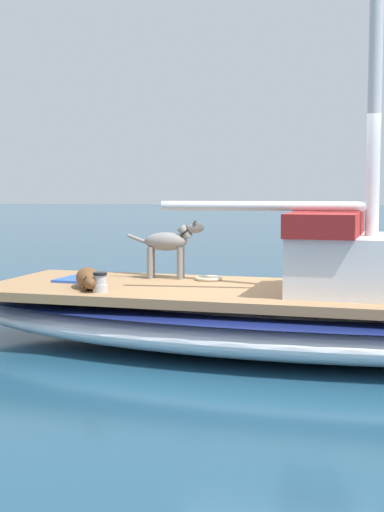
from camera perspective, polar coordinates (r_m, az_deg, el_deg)
The scene contains 7 objects.
ground_plane at distance 8.16m, azimuth 7.00°, elevation -7.18°, with size 120.00×120.00×0.00m, color navy.
sailboat_main at distance 8.10m, azimuth 7.03°, elevation -4.87°, with size 3.42×7.50×0.66m.
dog_grey at distance 8.92m, azimuth -1.73°, elevation 0.96°, with size 0.22×0.94×0.70m.
dog_brown at distance 8.18m, azimuth -7.95°, elevation -1.71°, with size 0.92×0.46×0.22m.
deck_winch at distance 7.86m, azimuth -7.04°, elevation -2.06°, with size 0.16×0.16×0.21m.
coiled_rope at distance 8.80m, azimuth 1.27°, elevation -1.72°, with size 0.32×0.32×0.04m, color beige.
deck_towel at distance 8.88m, azimuth -8.85°, elevation -1.76°, with size 0.56×0.36×0.03m, color blue.
Camera 1 is at (7.96, 0.28, 1.78)m, focal length 52.29 mm.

